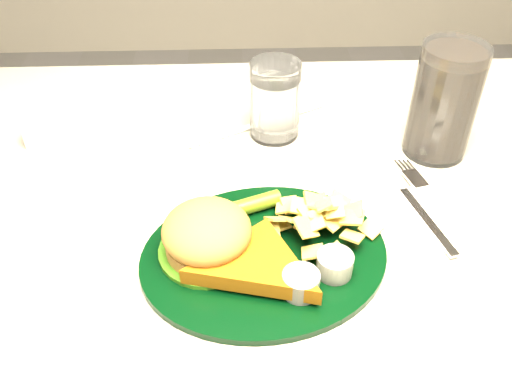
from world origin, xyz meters
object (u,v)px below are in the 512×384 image
at_px(water_glass, 275,100).
at_px(fork_napkin, 425,216).
at_px(dinner_plate, 264,239).
at_px(cola_glass, 444,102).

bearing_deg(water_glass, fork_napkin, -48.09).
distance_m(dinner_plate, cola_glass, 0.32).
relative_size(dinner_plate, cola_glass, 1.77).
bearing_deg(fork_napkin, cola_glass, 56.00).
relative_size(dinner_plate, water_glass, 2.48).
bearing_deg(fork_napkin, water_glass, 117.08).
distance_m(water_glass, cola_glass, 0.23).
bearing_deg(fork_napkin, dinner_plate, -178.41).
height_order(dinner_plate, cola_glass, cola_glass).
relative_size(water_glass, cola_glass, 0.71).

